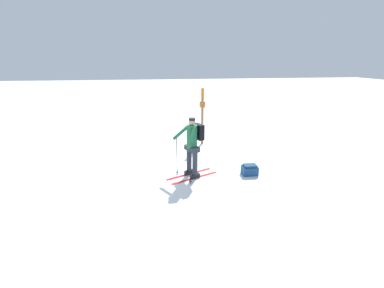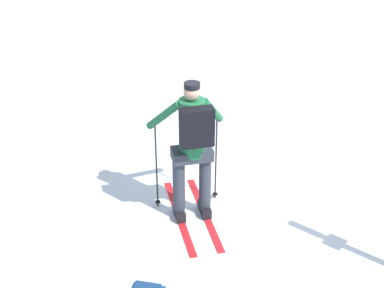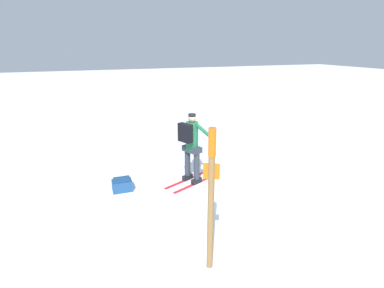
# 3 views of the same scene
# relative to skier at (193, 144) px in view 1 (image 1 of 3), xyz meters

# --- Properties ---
(ground_plane) EXTENTS (80.00, 80.00, 0.00)m
(ground_plane) POSITION_rel_skier_xyz_m (0.68, -0.77, -1.04)
(ground_plane) COLOR white
(skier) EXTENTS (1.61, 1.11, 1.80)m
(skier) POSITION_rel_skier_xyz_m (0.00, 0.00, 0.00)
(skier) COLOR red
(skier) RESTS_ON ground_plane
(dropped_backpack) EXTENTS (0.47, 0.34, 0.32)m
(dropped_backpack) POSITION_rel_skier_xyz_m (-1.76, 0.14, -0.89)
(dropped_backpack) COLOR navy
(dropped_backpack) RESTS_ON ground_plane
(trail_marker) EXTENTS (0.22, 0.14, 2.31)m
(trail_marker) POSITION_rel_skier_xyz_m (-0.84, -3.05, 0.31)
(trail_marker) COLOR olive
(trail_marker) RESTS_ON ground_plane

